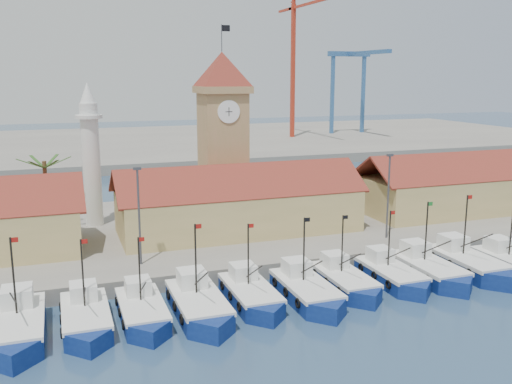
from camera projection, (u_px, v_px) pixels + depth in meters
name	position (u px, v px, depth m)	size (l,w,h in m)	color
ground	(315.00, 311.00, 45.56)	(400.00, 400.00, 0.00)	navy
quay	(229.00, 228.00, 67.58)	(140.00, 32.00, 1.50)	gray
terminal	(133.00, 145.00, 146.98)	(240.00, 80.00, 2.00)	gray
boat_0	(17.00, 329.00, 40.55)	(3.74, 10.25, 7.76)	navy
boat_1	(86.00, 320.00, 42.25)	(3.43, 9.39, 7.10)	navy
boat_2	(143.00, 313.00, 43.55)	(3.31, 9.07, 6.87)	navy
boat_3	(199.00, 307.00, 44.51)	(3.69, 10.12, 7.66)	navy
boat_4	(252.00, 296.00, 46.81)	(3.40, 9.31, 7.05)	navy
boat_5	(308.00, 293.00, 47.49)	(3.57, 9.78, 7.40)	navy
boat_6	(346.00, 282.00, 49.95)	(3.36, 9.20, 6.96)	navy
boat_7	(393.00, 276.00, 51.50)	(3.37, 9.24, 6.99)	navy
boat_8	(430.00, 271.00, 52.66)	(3.65, 9.99, 7.56)	navy
boat_9	(469.00, 265.00, 54.25)	(3.79, 10.38, 7.86)	navy
hall_center	(239.00, 209.00, 63.24)	(27.04, 10.13, 7.61)	tan
hall_right	(474.00, 190.00, 73.67)	(31.20, 10.13, 7.61)	tan
clock_tower	(223.00, 132.00, 67.17)	(5.80, 5.80, 22.70)	tan
minaret	(91.00, 154.00, 64.59)	(3.00, 3.00, 16.30)	silver
palm_tree	(46.00, 191.00, 61.81)	(5.60, 5.03, 8.39)	brown
lamp_posts	(268.00, 201.00, 55.51)	(80.70, 0.25, 9.03)	#3F3F44
crane_red_right	(295.00, 49.00, 149.90)	(1.00, 33.58, 41.87)	#AF2E1B
gantry	(354.00, 70.00, 160.26)	(13.00, 22.00, 23.20)	#326099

